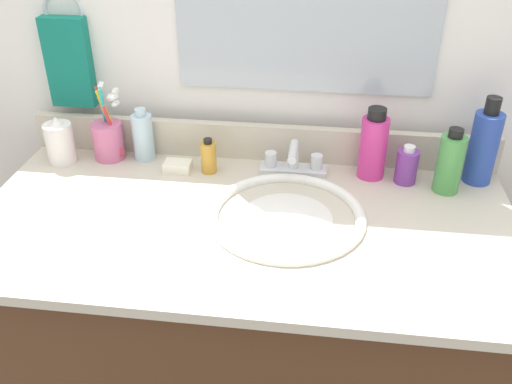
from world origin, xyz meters
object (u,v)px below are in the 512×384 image
at_px(bottle_cream_purple, 407,166).
at_px(bottle_lotion_white, 60,142).
at_px(cup_pink, 108,138).
at_px(bottle_gel_clear, 143,136).
at_px(bottle_shampoo_blue, 483,146).
at_px(soap_bar, 178,166).
at_px(bottle_toner_green, 450,163).
at_px(bottle_oil_amber, 209,157).
at_px(hand_towel, 69,62).
at_px(bottle_soap_pink, 373,146).
at_px(faucet, 293,162).

xyz_separation_m(bottle_cream_purple, bottle_lotion_white, (-0.83, -0.01, 0.01)).
bearing_deg(cup_pink, bottle_gel_clear, 4.35).
bearing_deg(bottle_shampoo_blue, soap_bar, -176.41).
relative_size(bottle_cream_purple, cup_pink, 0.48).
height_order(bottle_cream_purple, bottle_toner_green, bottle_toner_green).
bearing_deg(soap_bar, bottle_oil_amber, 5.07).
xyz_separation_m(hand_towel, bottle_cream_purple, (0.82, -0.10, -0.18)).
xyz_separation_m(bottle_soap_pink, bottle_gel_clear, (-0.56, 0.02, -0.02)).
xyz_separation_m(bottle_soap_pink, cup_pink, (-0.64, 0.01, -0.03)).
distance_m(bottle_gel_clear, bottle_toner_green, 0.73).
height_order(bottle_lotion_white, soap_bar, bottle_lotion_white).
distance_m(bottle_lotion_white, soap_bar, 0.30).
relative_size(hand_towel, bottle_oil_amber, 2.54).
xyz_separation_m(faucet, bottle_oil_amber, (-0.20, -0.02, 0.01)).
bearing_deg(bottle_lotion_white, bottle_gel_clear, 12.40).
xyz_separation_m(faucet, cup_pink, (-0.46, 0.02, 0.02)).
bearing_deg(bottle_oil_amber, bottle_lotion_white, 179.58).
bearing_deg(bottle_toner_green, bottle_lotion_white, 178.83).
distance_m(bottle_gel_clear, soap_bar, 0.12).
height_order(bottle_soap_pink, cup_pink, cup_pink).
distance_m(bottle_cream_purple, cup_pink, 0.72).
distance_m(bottle_lotion_white, cup_pink, 0.12).
xyz_separation_m(bottle_lotion_white, cup_pink, (0.11, 0.04, -0.00)).
xyz_separation_m(hand_towel, bottle_shampoo_blue, (0.99, -0.07, -0.13)).
relative_size(hand_towel, bottle_lotion_white, 1.83).
height_order(bottle_lotion_white, cup_pink, cup_pink).
bearing_deg(soap_bar, hand_towel, 158.42).
bearing_deg(hand_towel, bottle_soap_pink, -5.87).
xyz_separation_m(bottle_cream_purple, cup_pink, (-0.72, 0.03, 0.01)).
bearing_deg(bottle_toner_green, bottle_gel_clear, 175.08).
relative_size(faucet, bottle_gel_clear, 1.20).
height_order(faucet, bottle_toner_green, bottle_toner_green).
bearing_deg(bottle_oil_amber, faucet, 5.45).
bearing_deg(bottle_soap_pink, cup_pink, 179.12).
distance_m(faucet, bottle_toner_green, 0.35).
relative_size(bottle_soap_pink, bottle_gel_clear, 1.29).
distance_m(bottle_toner_green, bottle_lotion_white, 0.92).
distance_m(faucet, cup_pink, 0.46).
bearing_deg(bottle_cream_purple, hand_towel, 173.38).
xyz_separation_m(bottle_oil_amber, soap_bar, (-0.08, -0.01, -0.03)).
bearing_deg(bottle_lotion_white, faucet, 1.66).
bearing_deg(bottle_soap_pink, faucet, -176.76).
bearing_deg(bottle_lotion_white, bottle_shampoo_blue, 2.00).
bearing_deg(bottle_soap_pink, bottle_lotion_white, -177.96).
bearing_deg(soap_bar, bottle_toner_green, -0.86).
relative_size(bottle_soap_pink, bottle_toner_green, 1.12).
bearing_deg(bottle_soap_pink, hand_towel, 174.13).
height_order(hand_towel, cup_pink, hand_towel).
xyz_separation_m(bottle_soap_pink, soap_bar, (-0.46, -0.04, -0.07)).
height_order(faucet, bottle_gel_clear, bottle_gel_clear).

